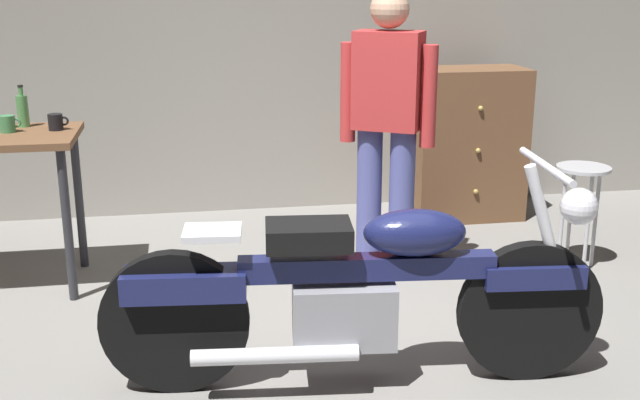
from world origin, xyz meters
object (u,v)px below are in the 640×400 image
mug_green_speckled (8,124)px  motorcycle (359,289)px  mug_black_matte (56,122)px  person_standing (387,121)px  shop_stool (582,189)px  wooden_dresser (467,144)px  bottle (23,110)px

mug_green_speckled → motorcycle: bearing=-41.4°
motorcycle → mug_black_matte: (-1.42, 1.50, 0.50)m
person_standing → motorcycle: bearing=100.3°
motorcycle → person_standing: bearing=76.7°
mug_green_speckled → shop_stool: bearing=-5.3°
wooden_dresser → mug_green_speckled: size_ratio=9.55×
shop_stool → mug_green_speckled: 3.35m
motorcycle → mug_black_matte: motorcycle is taller
wooden_dresser → bottle: size_ratio=4.56×
person_standing → bottle: size_ratio=6.93×
motorcycle → wooden_dresser: (1.32, 2.30, 0.10)m
wooden_dresser → shop_stool: bearing=-74.3°
mug_black_matte → bottle: (-0.20, 0.14, 0.05)m
person_standing → wooden_dresser: 1.36m
mug_black_matte → bottle: size_ratio=0.47×
person_standing → bottle: (-2.07, 0.31, 0.07)m
person_standing → mug_black_matte: 1.88m
wooden_dresser → mug_black_matte: (-2.74, -0.80, 0.40)m
mug_green_speckled → bottle: 0.17m
mug_green_speckled → mug_black_matte: bearing=4.6°
bottle → shop_stool: bearing=-8.1°
wooden_dresser → mug_green_speckled: wooden_dresser is taller
motorcycle → mug_black_matte: 2.12m
mug_black_matte → mug_green_speckled: bearing=-175.4°
person_standing → mug_green_speckled: 2.14m
mug_black_matte → person_standing: bearing=-5.4°
wooden_dresser → mug_black_matte: size_ratio=9.71×
person_standing → bottle: person_standing is taller
shop_stool → wooden_dresser: bearing=105.7°
wooden_dresser → person_standing: bearing=-131.4°
shop_stool → bottle: 3.33m
shop_stool → mug_green_speckled: bearing=174.7°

